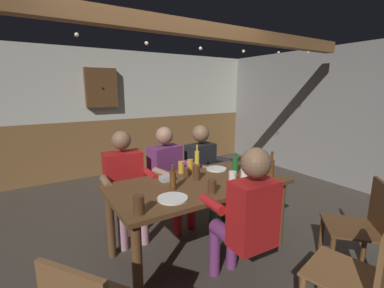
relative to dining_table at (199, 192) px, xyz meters
The scene contains 30 objects.
ground_plane 0.66m from the dining_table, 90.00° to the left, with size 7.55×7.55×0.00m, color #423A33.
back_wall_upper 3.29m from the dining_table, 90.00° to the left, with size 6.29×0.12×1.30m, color beige.
back_wall_wainscot 3.11m from the dining_table, 90.00° to the left, with size 6.29×0.12×1.07m, color brown.
side_wall_concrete 3.25m from the dining_table, ahead, with size 0.12×5.85×2.37m, color gray.
ceiling_beam 1.72m from the dining_table, 90.00° to the left, with size 5.66×0.14×0.16m, color brown.
dining_table is the anchor object (origin of this frame).
person_0 0.86m from the dining_table, 127.64° to the left, with size 0.57×0.55×1.21m.
person_1 0.67m from the dining_table, 88.79° to the left, with size 0.57×0.57×1.21m.
person_2 0.86m from the dining_table, 51.51° to the left, with size 0.55×0.55×1.19m.
person_3 0.67m from the dining_table, 89.66° to the right, with size 0.50×0.54×1.24m.
chair_empty_near_left 1.48m from the dining_table, 46.37° to the right, with size 0.62×0.62×0.88m.
chair_empty_far_end 1.43m from the dining_table, 77.20° to the right, with size 0.53×0.53×0.88m.
table_candle 0.59m from the dining_table, ahead, with size 0.04×0.04×0.08m, color #F9E08C.
condiment_caddy 0.35m from the dining_table, 140.11° to the left, with size 0.14×0.10×0.05m, color #B2B7BC.
plate_0 0.49m from the dining_table, 150.90° to the right, with size 0.26×0.26×0.01m, color white.
plate_1 0.48m from the dining_table, 30.94° to the left, with size 0.23×0.23×0.01m, color white.
bottle_0 0.37m from the dining_table, behind, with size 0.06×0.06×0.24m.
bottle_1 0.47m from the dining_table, 59.34° to the left, with size 0.05×0.05×0.29m.
bottle_2 0.55m from the dining_table, ahead, with size 0.06×0.06×0.22m.
bottle_3 0.81m from the dining_table, 19.86° to the right, with size 0.06×0.06×0.27m.
pint_glass_0 0.37m from the dining_table, 35.95° to the right, with size 0.08×0.08×0.12m, color white.
pint_glass_1 0.33m from the dining_table, 76.09° to the left, with size 0.07×0.07×0.16m, color gold.
pint_glass_2 0.26m from the dining_table, 95.75° to the left, with size 0.06×0.06×0.10m, color #4C2D19.
pint_glass_3 0.52m from the dining_table, 16.72° to the right, with size 0.08×0.08×0.13m, color white.
pint_glass_4 0.39m from the dining_table, 89.32° to the left, with size 0.07×0.07×0.13m, color gold.
pint_glass_5 0.84m from the dining_table, 155.98° to the right, with size 0.08×0.08×0.14m, color #4C2D19.
pint_glass_6 0.34m from the dining_table, 100.01° to the right, with size 0.08×0.08×0.12m, color #4C2D19.
pint_glass_7 0.19m from the dining_table, 73.47° to the left, with size 0.07×0.07×0.15m, color #4C2D19.
wall_dart_cabinet 3.16m from the dining_table, 93.29° to the left, with size 0.56×0.15×0.70m.
string_lights 1.54m from the dining_table, 90.00° to the left, with size 4.44×0.04×0.12m.
Camera 1 is at (-1.37, -2.19, 1.65)m, focal length 24.69 mm.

